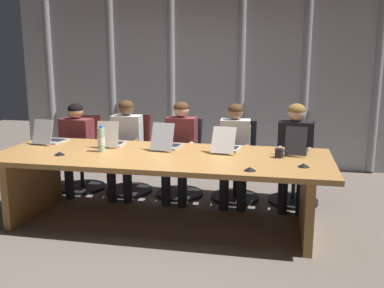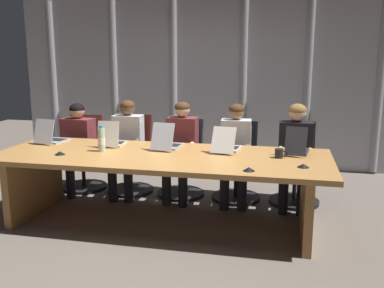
{
  "view_description": "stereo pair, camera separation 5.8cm",
  "coord_description": "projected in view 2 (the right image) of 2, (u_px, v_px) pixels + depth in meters",
  "views": [
    {
      "loc": [
        1.18,
        -4.16,
        1.76
      ],
      "look_at": [
        0.31,
        0.11,
        0.85
      ],
      "focal_mm": 40.14,
      "sensor_mm": 36.0,
      "label": 1
    },
    {
      "loc": [
        1.23,
        -4.15,
        1.76
      ],
      "look_at": [
        0.31,
        0.11,
        0.85
      ],
      "focal_mm": 40.14,
      "sensor_mm": 36.0,
      "label": 2
    }
  ],
  "objects": [
    {
      "name": "ground_plane",
      "position": [
        162.0,
        223.0,
        4.58
      ],
      "size": [
        12.45,
        12.45,
        0.0
      ],
      "primitive_type": "plane",
      "color": "#6B6056"
    },
    {
      "name": "conference_table",
      "position": [
        161.0,
        169.0,
        4.46
      ],
      "size": [
        3.46,
        1.25,
        0.75
      ],
      "color": "#B77F42",
      "rests_on": "ground_plane"
    },
    {
      "name": "curtain_backdrop",
      "position": [
        207.0,
        82.0,
        6.81
      ],
      "size": [
        6.23,
        0.17,
        2.65
      ],
      "color": "#B2B2B7",
      "rests_on": "ground_plane"
    },
    {
      "name": "laptop_left_end",
      "position": [
        52.0,
        138.0,
        5.02
      ],
      "size": [
        0.28,
        0.41,
        0.29
      ],
      "rotation": [
        0.0,
        0.0,
        1.46
      ],
      "color": "#A8ADB7",
      "rests_on": "conference_table"
    },
    {
      "name": "laptop_left_mid",
      "position": [
        112.0,
        141.0,
        4.84
      ],
      "size": [
        0.26,
        0.38,
        0.3
      ],
      "rotation": [
        0.0,
        0.0,
        1.65
      ],
      "color": "beige",
      "rests_on": "conference_table"
    },
    {
      "name": "laptop_center",
      "position": [
        167.0,
        143.0,
        4.71
      ],
      "size": [
        0.27,
        0.46,
        0.3
      ],
      "rotation": [
        0.0,
        0.0,
        1.49
      ],
      "color": "#A8ADB7",
      "rests_on": "conference_table"
    },
    {
      "name": "laptop_right_mid",
      "position": [
        227.0,
        146.0,
        4.58
      ],
      "size": [
        0.29,
        0.47,
        0.27
      ],
      "rotation": [
        0.0,
        0.0,
        1.47
      ],
      "color": "beige",
      "rests_on": "conference_table"
    },
    {
      "name": "laptop_right_end",
      "position": [
        297.0,
        148.0,
        4.44
      ],
      "size": [
        0.26,
        0.43,
        0.3
      ],
      "rotation": [
        0.0,
        0.0,
        1.43
      ],
      "color": "#2D2D33",
      "rests_on": "conference_table"
    },
    {
      "name": "office_chair_left_end",
      "position": [
        84.0,
        161.0,
        5.74
      ],
      "size": [
        0.6,
        0.61,
        0.96
      ],
      "rotation": [
        0.0,
        0.0,
        -1.42
      ],
      "color": "#511E19",
      "rests_on": "ground_plane"
    },
    {
      "name": "office_chair_left_mid",
      "position": [
        131.0,
        163.0,
        5.61
      ],
      "size": [
        0.6,
        0.6,
        0.99
      ],
      "rotation": [
        0.0,
        0.0,
        -1.66
      ],
      "color": "#511E19",
      "rests_on": "ground_plane"
    },
    {
      "name": "office_chair_center",
      "position": [
        182.0,
        166.0,
        5.46
      ],
      "size": [
        0.6,
        0.61,
        0.96
      ],
      "rotation": [
        0.0,
        0.0,
        -1.74
      ],
      "color": "#2D2D38",
      "rests_on": "ground_plane"
    },
    {
      "name": "office_chair_right_mid",
      "position": [
        237.0,
        170.0,
        5.32
      ],
      "size": [
        0.6,
        0.6,
        0.95
      ],
      "rotation": [
        0.0,
        0.0,
        -1.64
      ],
      "color": "black",
      "rests_on": "ground_plane"
    },
    {
      "name": "office_chair_right_end",
      "position": [
        295.0,
        173.0,
        5.17
      ],
      "size": [
        0.6,
        0.6,
        0.97
      ],
      "rotation": [
        0.0,
        0.0,
        -1.59
      ],
      "color": "black",
      "rests_on": "ground_plane"
    },
    {
      "name": "person_left_end",
      "position": [
        75.0,
        142.0,
        5.54
      ],
      "size": [
        0.46,
        0.57,
        1.15
      ],
      "rotation": [
        0.0,
        0.0,
        -1.67
      ],
      "color": "brown",
      "rests_on": "ground_plane"
    },
    {
      "name": "person_left_mid",
      "position": [
        127.0,
        142.0,
        5.39
      ],
      "size": [
        0.39,
        0.56,
        1.2
      ],
      "rotation": [
        0.0,
        0.0,
        -1.51
      ],
      "color": "silver",
      "rests_on": "ground_plane"
    },
    {
      "name": "person_center",
      "position": [
        181.0,
        145.0,
        5.24
      ],
      "size": [
        0.38,
        0.55,
        1.2
      ],
      "rotation": [
        0.0,
        0.0,
        -1.59
      ],
      "color": "brown",
      "rests_on": "ground_plane"
    },
    {
      "name": "person_right_mid",
      "position": [
        235.0,
        148.0,
        5.1
      ],
      "size": [
        0.38,
        0.56,
        1.19
      ],
      "rotation": [
        0.0,
        0.0,
        -1.51
      ],
      "color": "silver",
      "rests_on": "ground_plane"
    },
    {
      "name": "person_right_end",
      "position": [
        296.0,
        148.0,
        4.96
      ],
      "size": [
        0.42,
        0.56,
        1.21
      ],
      "rotation": [
        0.0,
        0.0,
        -1.63
      ],
      "color": "black",
      "rests_on": "ground_plane"
    },
    {
      "name": "water_bottle_primary",
      "position": [
        102.0,
        140.0,
        4.54
      ],
      "size": [
        0.08,
        0.08,
        0.28
      ],
      "color": "#ADD1B2",
      "rests_on": "conference_table"
    },
    {
      "name": "coffee_mug_near",
      "position": [
        279.0,
        153.0,
        4.27
      ],
      "size": [
        0.13,
        0.08,
        0.09
      ],
      "color": "black",
      "rests_on": "conference_table"
    },
    {
      "name": "conference_mic_left_side",
      "position": [
        303.0,
        166.0,
        3.91
      ],
      "size": [
        0.11,
        0.11,
        0.03
      ],
      "primitive_type": "cone",
      "color": "black",
      "rests_on": "conference_table"
    },
    {
      "name": "conference_mic_middle",
      "position": [
        60.0,
        153.0,
        4.41
      ],
      "size": [
        0.11,
        0.11,
        0.03
      ],
      "primitive_type": "cone",
      "color": "black",
      "rests_on": "conference_table"
    },
    {
      "name": "conference_mic_right_side",
      "position": [
        249.0,
        169.0,
        3.79
      ],
      "size": [
        0.11,
        0.11,
        0.03
      ],
      "primitive_type": "cone",
      "color": "black",
      "rests_on": "conference_table"
    }
  ]
}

